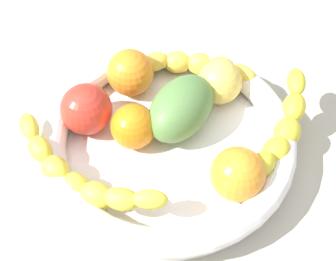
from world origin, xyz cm
name	(u,v)px	position (x,y,z in cm)	size (l,w,h in cm)	color
kitchen_counter	(168,160)	(0.00, 0.00, 1.50)	(120.00, 120.00, 3.00)	#B4AE9C
fruit_bowl	(168,141)	(0.00, 0.00, 5.89)	(33.47, 33.47, 5.59)	white
banana_draped_left	(278,136)	(5.44, -12.91, 8.46)	(22.84, 6.76, 5.13)	yellow
banana_draped_right	(79,177)	(-11.19, 6.32, 8.19)	(7.90, 23.37, 5.49)	yellow
banana_arching_top	(188,64)	(12.63, 3.16, 7.62)	(10.03, 19.04, 3.81)	yellow
orange_front	(133,126)	(-1.47, 4.31, 8.21)	(6.00, 6.00, 6.00)	orange
orange_mid_left	(238,174)	(-2.29, -10.60, 8.58)	(6.74, 6.74, 6.74)	orange
orange_mid_right	(130,73)	(6.51, 9.34, 8.55)	(6.69, 6.69, 6.69)	orange
mango_green	(183,109)	(3.81, -0.25, 8.68)	(11.48, 7.48, 6.95)	#568242
apple_yellow	(220,82)	(10.83, -2.53, 8.38)	(6.34, 6.34, 6.34)	#E6C555
tomato_red	(86,109)	(-2.10, 11.09, 8.67)	(6.93, 6.93, 6.93)	red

